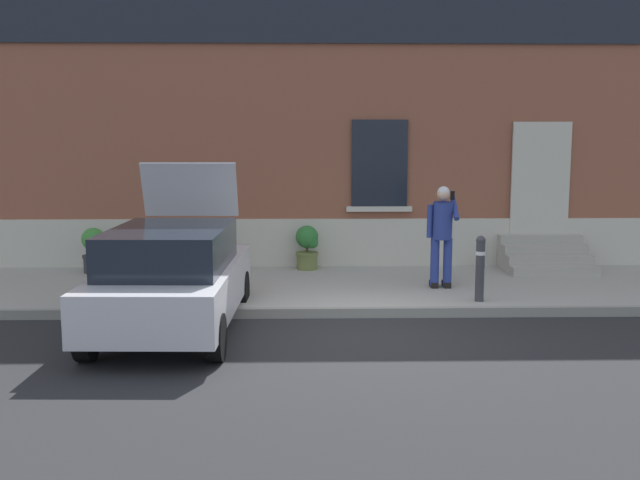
% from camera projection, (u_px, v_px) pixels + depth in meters
% --- Properties ---
extents(ground_plane, '(80.00, 80.00, 0.00)m').
position_uv_depth(ground_plane, '(350.00, 334.00, 10.38)').
color(ground_plane, '#232326').
extents(sidewalk, '(24.00, 3.60, 0.15)m').
position_uv_depth(sidewalk, '(340.00, 288.00, 13.14)').
color(sidewalk, '#99968E').
rests_on(sidewalk, ground).
extents(curb_edge, '(24.00, 0.12, 0.15)m').
position_uv_depth(curb_edge, '(346.00, 313.00, 11.30)').
color(curb_edge, gray).
rests_on(curb_edge, ground).
extents(building_facade, '(24.00, 1.52, 7.50)m').
position_uv_depth(building_facade, '(335.00, 87.00, 15.08)').
color(building_facade, brown).
rests_on(building_facade, ground).
extents(entrance_stoop, '(1.64, 1.28, 0.64)m').
position_uv_depth(entrance_stoop, '(544.00, 257.00, 14.49)').
color(entrance_stoop, '#9E998E').
rests_on(entrance_stoop, sidewalk).
extents(hatchback_car_silver, '(1.89, 4.12, 2.34)m').
position_uv_depth(hatchback_car_silver, '(173.00, 276.00, 10.39)').
color(hatchback_car_silver, '#B7B7BF').
rests_on(hatchback_car_silver, ground).
extents(bollard_near_person, '(0.15, 0.15, 1.04)m').
position_uv_depth(bollard_near_person, '(480.00, 266.00, 11.66)').
color(bollard_near_person, '#333338').
rests_on(bollard_near_person, sidewalk).
extents(person_on_phone, '(0.51, 0.47, 1.75)m').
position_uv_depth(person_on_phone, '(442.00, 230.00, 12.60)').
color(person_on_phone, navy).
rests_on(person_on_phone, sidewalk).
extents(planter_charcoal, '(0.44, 0.44, 0.86)m').
position_uv_depth(planter_charcoal, '(94.00, 249.00, 14.12)').
color(planter_charcoal, '#2D2D30').
rests_on(planter_charcoal, sidewalk).
extents(planter_terracotta, '(0.44, 0.44, 0.86)m').
position_uv_depth(planter_terracotta, '(201.00, 249.00, 14.11)').
color(planter_terracotta, '#B25B38').
rests_on(planter_terracotta, sidewalk).
extents(planter_olive, '(0.44, 0.44, 0.86)m').
position_uv_depth(planter_olive, '(307.00, 246.00, 14.45)').
color(planter_olive, '#606B38').
rests_on(planter_olive, sidewalk).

